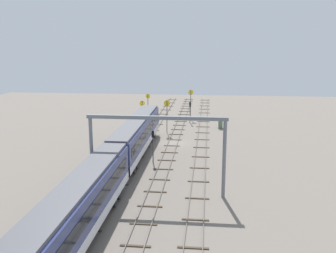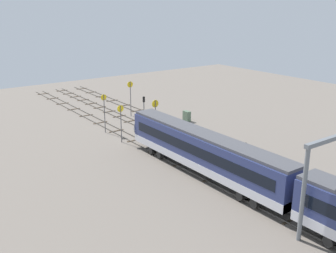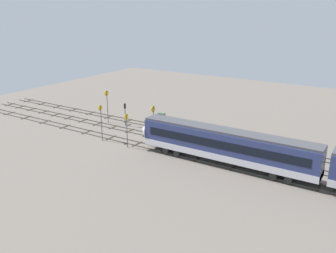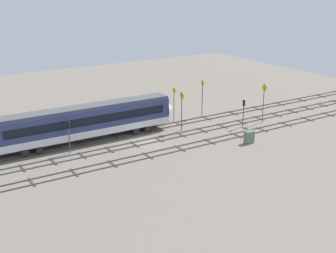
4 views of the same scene
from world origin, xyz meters
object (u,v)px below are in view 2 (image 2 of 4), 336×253
(speed_sign_far_trackside, at_px, (130,93))
(speed_sign_distant_end, at_px, (104,109))
(speed_sign_near_foreground, at_px, (121,118))
(train, at_px, (293,193))
(speed_sign_mid_trackside, at_px, (155,113))
(signal_light_trackside_departure, at_px, (144,105))
(relay_cabinet, at_px, (187,116))
(signal_light_trackside_approach, at_px, (244,156))

(speed_sign_far_trackside, distance_m, speed_sign_distant_end, 9.60)
(speed_sign_near_foreground, relative_size, speed_sign_far_trackside, 0.88)
(speed_sign_distant_end, bearing_deg, train, -177.09)
(speed_sign_mid_trackside, xyz_separation_m, speed_sign_distant_end, (6.84, 4.35, -0.09))
(speed_sign_near_foreground, xyz_separation_m, speed_sign_distant_end, (5.19, -0.19, 0.22))
(train, height_order, signal_light_trackside_departure, train)
(speed_sign_far_trackside, relative_size, relay_cabinet, 3.61)
(speed_sign_distant_end, bearing_deg, speed_sign_near_foreground, 177.93)
(train, relative_size, signal_light_trackside_approach, 11.93)
(speed_sign_mid_trackside, relative_size, relay_cabinet, 3.43)
(speed_sign_near_foreground, height_order, signal_light_trackside_approach, speed_sign_near_foreground)
(speed_sign_distant_end, distance_m, signal_light_trackside_approach, 24.05)
(speed_sign_far_trackside, distance_m, signal_light_trackside_departure, 4.15)
(signal_light_trackside_departure, bearing_deg, speed_sign_distant_end, 101.96)
(speed_sign_mid_trackside, xyz_separation_m, signal_light_trackside_departure, (8.50, -3.51, -1.05))
(speed_sign_far_trackside, bearing_deg, train, 170.74)
(train, distance_m, signal_light_trackside_departure, 34.24)
(train, height_order, relay_cabinet, train)
(speed_sign_near_foreground, bearing_deg, speed_sign_mid_trackside, -109.95)
(speed_sign_distant_end, height_order, signal_light_trackside_departure, speed_sign_distant_end)
(signal_light_trackside_approach, relative_size, relay_cabinet, 2.56)
(speed_sign_distant_end, bearing_deg, signal_light_trackside_departure, -78.04)
(speed_sign_mid_trackside, xyz_separation_m, speed_sign_far_trackside, (12.48, -3.42, 0.16))
(speed_sign_distant_end, relative_size, relay_cabinet, 3.50)
(speed_sign_far_trackside, relative_size, speed_sign_distant_end, 1.03)
(signal_light_trackside_departure, bearing_deg, signal_light_trackside_approach, 172.13)
(speed_sign_mid_trackside, bearing_deg, speed_sign_near_foreground, 70.05)
(speed_sign_far_trackside, bearing_deg, speed_sign_mid_trackside, 164.68)
(speed_sign_near_foreground, height_order, speed_sign_mid_trackside, speed_sign_mid_trackside)
(train, xyz_separation_m, speed_sign_near_foreground, (26.81, 1.82, 0.77))
(speed_sign_near_foreground, bearing_deg, train, -176.12)
(signal_light_trackside_approach, bearing_deg, speed_sign_distant_end, 10.46)
(speed_sign_near_foreground, xyz_separation_m, speed_sign_far_trackside, (10.83, -7.95, 0.48))
(speed_sign_far_trackside, bearing_deg, signal_light_trackside_approach, 173.37)
(speed_sign_distant_end, height_order, signal_light_trackside_approach, speed_sign_distant_end)
(speed_sign_near_foreground, bearing_deg, speed_sign_distant_end, -2.07)
(speed_sign_mid_trackside, relative_size, signal_light_trackside_approach, 1.34)
(signal_light_trackside_approach, bearing_deg, speed_sign_far_trackside, -6.63)
(train, bearing_deg, speed_sign_mid_trackside, -6.16)
(train, distance_m, speed_sign_far_trackside, 38.15)
(train, relative_size, relay_cabinet, 30.60)
(signal_light_trackside_approach, xyz_separation_m, relay_cabinet, (21.38, -9.20, -1.96))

